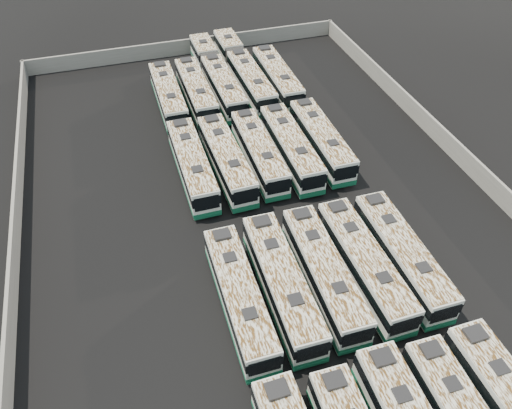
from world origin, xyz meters
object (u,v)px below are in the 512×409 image
Objects in this scene: bus_midfront_center at (324,273)px; bus_midback_left at (226,160)px; bus_back_left at (196,91)px; bus_back_center at (217,75)px; bus_back_right at (243,70)px; bus_midfront_left at (282,283)px; bus_midfront_far_right at (402,255)px; bus_midback_right at (291,147)px; bus_midfront_right at (364,264)px; bus_midfront_far_left at (240,297)px; bus_back_far_right at (277,78)px; bus_midback_far_left at (192,165)px; bus_back_far_left at (168,96)px; bus_midback_far_right at (321,140)px; bus_midback_center at (259,152)px.

bus_midback_left is at bearing 103.39° from bus_midfront_center.
bus_back_center is (3.43, 3.36, -0.03)m from bus_back_left.
bus_back_right is (3.63, 0.23, 0.03)m from bus_back_center.
bus_midfront_left is 31.28m from bus_back_left.
bus_midfront_left is 1.03× the size of bus_midfront_far_right.
bus_midback_right is 1.01× the size of bus_back_left.
bus_midback_left reaches higher than bus_midfront_center.
bus_midfront_far_left is at bearing 179.80° from bus_midfront_right.
bus_midback_right is at bearing -103.19° from bus_back_far_right.
bus_midback_far_left is at bearing 90.50° from bus_midfront_far_left.
bus_back_far_left is (-3.41, 14.46, -0.04)m from bus_midback_left.
bus_midfront_left is 17.37m from bus_midback_far_left.
bus_back_center is at bearing 44.19° from bus_back_left.
bus_midback_left is 10.63m from bus_midback_far_right.
bus_midfront_far_right is 35.49m from bus_back_center.
bus_midback_right reaches higher than bus_back_right.
bus_midfront_left is at bearing -91.37° from bus_midback_left.
bus_midback_center is (-6.93, 17.22, -0.04)m from bus_midfront_far_right.
bus_midback_far_right is (14.13, 17.30, 0.01)m from bus_midfront_far_left.
bus_midfront_center is at bearing 179.17° from bus_midfront_far_right.
bus_back_left is at bearing 75.93° from bus_midback_far_left.
bus_midfront_center is 1.03× the size of bus_midback_center.
bus_midback_center is 0.99× the size of bus_back_far_left.
bus_midback_center is (-3.46, 17.20, -0.06)m from bus_midfront_right.
bus_back_right reaches higher than bus_midback_center.
bus_midfront_far_right is 1.02× the size of bus_midback_center.
bus_midback_far_right reaches higher than bus_back_far_left.
bus_midback_far_left is at bearing 114.03° from bus_midfront_center.
bus_midfront_left is at bearing -83.56° from bus_back_far_left.
bus_midfront_left reaches higher than bus_back_far_left.
bus_midfront_far_right is 0.99× the size of bus_midback_far_left.
bus_midfront_far_left is 34.64m from bus_back_far_right.
bus_midback_far_left is 0.65× the size of bus_back_right.
bus_midfront_far_right is 0.64× the size of bus_back_right.
bus_back_far_right is at bearing 52.53° from bus_midback_left.
bus_midfront_center reaches higher than bus_back_center.
bus_midfront_right reaches higher than bus_back_right.
bus_midback_right reaches higher than bus_back_left.
bus_midfront_left is 18.21m from bus_midback_right.
bus_back_left is 0.64× the size of bus_back_right.
bus_midfront_left is 31.46m from bus_back_far_left.
bus_midfront_center reaches higher than bus_back_right.
bus_midfront_right is 31.75m from bus_back_far_right.
bus_midfront_right reaches higher than bus_back_far_left.
bus_midfront_right is 34.98m from bus_back_right.
bus_midback_far_left reaches higher than bus_midfront_far_right.
bus_midback_center is at bearing -63.54° from bus_back_far_left.
bus_midfront_far_right reaches higher than bus_back_center.
bus_midback_far_left is 20.21m from bus_back_far_right.
bus_midback_center is at bearing -76.22° from bus_back_left.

